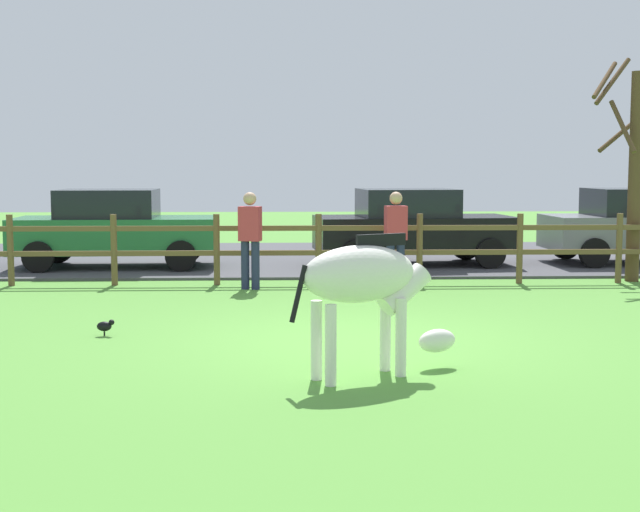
{
  "coord_description": "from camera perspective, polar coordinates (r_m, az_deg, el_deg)",
  "views": [
    {
      "loc": [
        -0.85,
        -10.62,
        2.08
      ],
      "look_at": [
        -0.43,
        0.83,
        0.92
      ],
      "focal_mm": 50.23,
      "sensor_mm": 36.0,
      "label": 1
    }
  ],
  "objects": [
    {
      "name": "ground_plane",
      "position": [
        10.85,
        2.43,
        -5.28
      ],
      "size": [
        60.0,
        60.0,
        0.0
      ],
      "primitive_type": "plane",
      "color": "#549338"
    },
    {
      "name": "parked_car_green",
      "position": [
        18.4,
        -12.96,
        1.77
      ],
      "size": [
        4.05,
        1.98,
        1.56
      ],
      "color": "#236B38",
      "rests_on": "parking_asphalt"
    },
    {
      "name": "paddock_fence",
      "position": [
        15.69,
        -0.09,
        0.74
      ],
      "size": [
        21.51,
        0.11,
        1.24
      ],
      "color": "brown",
      "rests_on": "ground_plane"
    },
    {
      "name": "parking_asphalt",
      "position": [
        20.04,
        0.33,
        -0.12
      ],
      "size": [
        28.0,
        7.4,
        0.05
      ],
      "primitive_type": "cube",
      "color": "#47474C",
      "rests_on": "ground_plane"
    },
    {
      "name": "crow_on_grass",
      "position": [
        11.29,
        -13.52,
        -4.35
      ],
      "size": [
        0.21,
        0.1,
        0.2
      ],
      "color": "black",
      "rests_on": "ground_plane"
    },
    {
      "name": "bare_tree",
      "position": [
        17.05,
        19.27,
        5.37
      ],
      "size": [
        1.13,
        1.33,
        4.07
      ],
      "color": "#513A23",
      "rests_on": "ground_plane"
    },
    {
      "name": "visitor_left_of_tree",
      "position": [
        15.08,
        -4.48,
        1.29
      ],
      "size": [
        0.4,
        0.3,
        1.64
      ],
      "color": "#232847",
      "rests_on": "ground_plane"
    },
    {
      "name": "zebra",
      "position": [
        8.76,
        2.99,
        -1.8
      ],
      "size": [
        1.78,
        1.12,
        1.41
      ],
      "color": "white",
      "rests_on": "ground_plane"
    },
    {
      "name": "visitor_right_of_tree",
      "position": [
        15.31,
        4.84,
        1.36
      ],
      "size": [
        0.39,
        0.27,
        1.64
      ],
      "color": "#232847",
      "rests_on": "ground_plane"
    },
    {
      "name": "parked_car_black",
      "position": [
        18.43,
        5.89,
        1.89
      ],
      "size": [
        4.14,
        2.18,
        1.56
      ],
      "color": "black",
      "rests_on": "parking_asphalt"
    }
  ]
}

